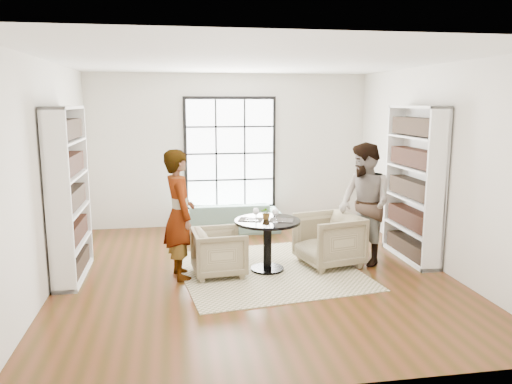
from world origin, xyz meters
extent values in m
plane|color=#562A14|center=(0.00, 0.00, 0.00)|extent=(6.00, 6.00, 0.00)
plane|color=silver|center=(0.00, 3.00, 1.50)|extent=(5.50, 0.00, 5.50)
plane|color=silver|center=(-2.75, 0.00, 1.50)|extent=(0.00, 6.00, 6.00)
plane|color=silver|center=(2.75, 0.00, 1.50)|extent=(0.00, 6.00, 6.00)
plane|color=silver|center=(0.00, -3.00, 1.50)|extent=(5.50, 0.00, 5.50)
plane|color=white|center=(0.00, 0.00, 3.00)|extent=(6.00, 6.00, 0.00)
cube|color=black|center=(0.00, 2.98, 1.45)|extent=(1.82, 0.06, 2.22)
cube|color=white|center=(0.00, 2.94, 1.45)|extent=(1.70, 0.02, 2.10)
cube|color=#C6B394|center=(0.22, 0.09, 0.01)|extent=(2.85, 2.85, 0.01)
cylinder|color=black|center=(0.21, 0.10, 0.02)|extent=(0.49, 0.49, 0.04)
cylinder|color=black|center=(0.21, 0.10, 0.37)|extent=(0.12, 0.12, 0.68)
cylinder|color=black|center=(0.21, 0.10, 0.74)|extent=(0.96, 0.96, 0.04)
imported|color=slate|center=(-0.11, 2.45, 0.28)|extent=(1.95, 0.78, 0.57)
imported|color=tan|center=(-0.51, 0.03, 0.34)|extent=(0.80, 0.78, 0.67)
imported|color=tan|center=(1.17, 0.20, 0.39)|extent=(1.03, 1.01, 0.79)
imported|color=gray|center=(-1.06, 0.03, 0.91)|extent=(0.56, 0.74, 1.82)
imported|color=gray|center=(1.72, 0.20, 0.93)|extent=(0.89, 1.04, 1.86)
cube|color=#262421|center=(-0.03, 0.15, 0.77)|extent=(0.40, 0.35, 0.01)
cube|color=#262421|center=(0.40, 0.03, 0.77)|extent=(0.40, 0.35, 0.01)
cylinder|color=silver|center=(0.03, 0.04, 0.77)|extent=(0.07, 0.07, 0.01)
cylinder|color=silver|center=(0.03, 0.04, 0.83)|extent=(0.01, 0.01, 0.11)
sphere|color=maroon|center=(0.03, 0.04, 0.91)|extent=(0.09, 0.09, 0.09)
ellipsoid|color=white|center=(0.03, 0.04, 0.91)|extent=(0.09, 0.09, 0.10)
cylinder|color=silver|center=(0.29, -0.08, 0.77)|extent=(0.08, 0.08, 0.01)
cylinder|color=silver|center=(0.29, -0.08, 0.83)|extent=(0.01, 0.01, 0.12)
sphere|color=maroon|center=(0.29, -0.08, 0.92)|extent=(0.09, 0.09, 0.09)
ellipsoid|color=white|center=(0.29, -0.08, 0.92)|extent=(0.09, 0.09, 0.10)
imported|color=gray|center=(0.21, 0.15, 0.86)|extent=(0.18, 0.16, 0.20)
camera|label=1|loc=(-1.12, -6.83, 2.46)|focal=35.00mm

